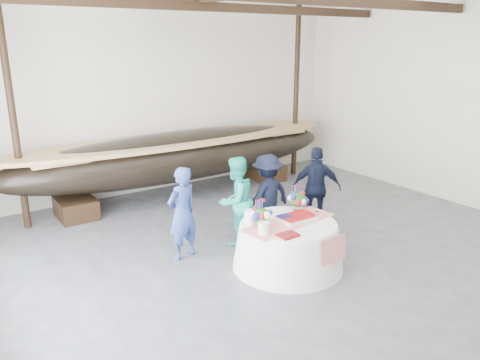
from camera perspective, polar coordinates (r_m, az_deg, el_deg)
floor at (r=7.60m, az=11.45°, el=-12.01°), size 10.00×12.00×0.01m
wall_back at (r=11.72m, az=-9.49°, el=9.79°), size 10.00×0.02×4.50m
pavilion_structure at (r=7.32m, az=8.28°, el=19.61°), size 9.80×11.76×4.50m
longboat_display at (r=11.12m, az=-7.18°, el=3.01°), size 8.42×1.68×1.58m
banquet_table at (r=7.78m, az=5.87°, el=-7.84°), size 1.82×1.82×0.78m
tabletop_items at (r=7.65m, az=4.98°, el=-3.87°), size 1.74×1.05×0.40m
guest_woman_blue at (r=7.97m, az=-7.06°, el=-4.02°), size 0.66×0.51×1.62m
guest_woman_teal at (r=8.47m, az=-0.50°, el=-2.55°), size 0.93×0.80×1.64m
guest_man_left at (r=8.86m, az=3.35°, el=-1.88°), size 1.06×0.66×1.58m
guest_man_right at (r=9.31m, az=9.29°, el=-0.97°), size 1.01×0.90×1.65m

